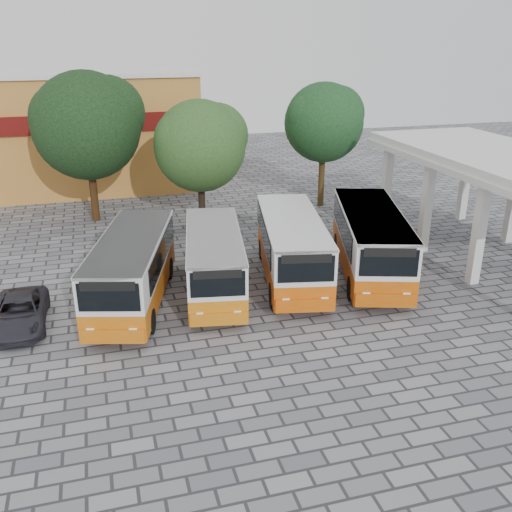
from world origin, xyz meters
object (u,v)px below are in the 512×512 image
object	(u,v)px
bus_far_left	(132,266)
bus_centre_left	(214,259)
parked_car	(20,313)
bus_far_right	(371,239)
bus_centre_right	(292,245)

from	to	relation	value
bus_far_left	bus_centre_left	distance (m)	3.52
parked_car	bus_centre_left	bearing A→B (deg)	7.83
bus_far_left	bus_centre_left	bearing A→B (deg)	18.28
parked_car	bus_far_right	bearing A→B (deg)	3.94
bus_centre_left	parked_car	bearing A→B (deg)	-162.84
bus_far_left	parked_car	size ratio (longest dim) A/B	2.02
bus_far_left	bus_centre_right	world-z (taller)	bus_centre_right
bus_centre_left	bus_centre_right	xyz separation A→B (m)	(3.70, 0.38, 0.13)
bus_centre_left	bus_centre_right	size ratio (longest dim) A/B	0.92
bus_far_left	bus_far_right	xyz separation A→B (m)	(10.95, 0.11, 0.10)
bus_far_left	bus_far_right	bearing A→B (deg)	15.81
bus_far_left	parked_car	bearing A→B (deg)	-153.80
bus_far_left	bus_centre_right	xyz separation A→B (m)	(7.22, 0.56, 0.03)
bus_centre_right	bus_far_right	world-z (taller)	bus_far_right
bus_far_left	bus_centre_left	size ratio (longest dim) A/B	1.08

